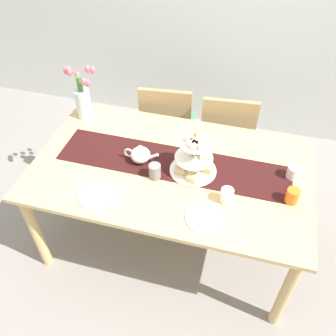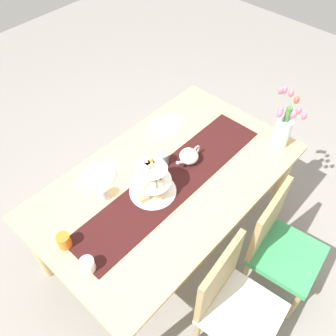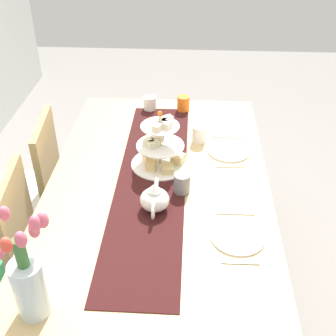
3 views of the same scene
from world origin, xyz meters
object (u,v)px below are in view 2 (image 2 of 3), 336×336
object	(u,v)px
teapot	(189,156)
fork_right	(115,164)
dinner_plate_left	(166,126)
mug_orange	(64,241)
fork_left	(179,117)
chair_right	(233,302)
dining_table	(168,187)
tiered_cake_stand	(152,182)
tulip_vase	(284,127)
dinner_plate_right	(98,176)
cream_jug	(88,265)
mug_grey	(163,159)
knife_right	(81,188)
knife_left	(152,136)
mug_white_text	(103,193)
chair_left	(279,244)

from	to	relation	value
teapot	fork_right	xyz separation A→B (m)	(0.36, -0.36, -0.06)
dinner_plate_left	mug_orange	bearing A→B (deg)	13.00
teapot	fork_right	size ratio (longest dim) A/B	1.59
teapot	fork_left	distance (m)	0.47
chair_right	teapot	bearing A→B (deg)	-122.34
chair_right	mug_orange	distance (m)	1.03
dining_table	tiered_cake_stand	distance (m)	0.24
tulip_vase	dinner_plate_right	bearing A→B (deg)	-34.13
cream_jug	teapot	bearing A→B (deg)	-173.50
cream_jug	fork_right	xyz separation A→B (m)	(-0.61, -0.47, -0.04)
fork_left	mug_grey	bearing A→B (deg)	29.05
chair_right	tiered_cake_stand	world-z (taller)	tiered_cake_stand
tulip_vase	mug_orange	xyz separation A→B (m)	(1.52, -0.46, -0.12)
knife_right	fork_left	bearing A→B (deg)	180.00
tiered_cake_stand	knife_left	xyz separation A→B (m)	(-0.36, -0.36, -0.09)
mug_orange	knife_right	bearing A→B (deg)	-140.63
fork_left	knife_right	distance (m)	0.95
dinner_plate_left	tulip_vase	bearing A→B (deg)	119.32
fork_left	knife_left	distance (m)	0.29
knife_left	dinner_plate_right	xyz separation A→B (m)	(0.51, 0.00, 0.00)
dinner_plate_left	mug_grey	world-z (taller)	mug_grey
mug_orange	cream_jug	bearing A→B (deg)	89.20
cream_jug	fork_left	distance (m)	1.35
dinner_plate_left	knife_left	world-z (taller)	dinner_plate_left
fork_right	chair_right	bearing A→B (deg)	83.71
dining_table	teapot	world-z (taller)	teapot
fork_right	dinner_plate_right	bearing A→B (deg)	0.00
knife_right	tiered_cake_stand	bearing A→B (deg)	129.74
fork_right	mug_white_text	bearing A→B (deg)	34.03
dinner_plate_left	mug_orange	size ratio (longest dim) A/B	2.42
cream_jug	fork_left	world-z (taller)	cream_jug
cream_jug	dinner_plate_right	world-z (taller)	cream_jug
tulip_vase	cream_jug	size ratio (longest dim) A/B	5.31
teapot	dinner_plate_left	world-z (taller)	teapot
tulip_vase	fork_left	bearing A→B (deg)	-70.17
dinner_plate_right	mug_white_text	xyz separation A→B (m)	(0.09, 0.16, 0.04)
dining_table	mug_grey	distance (m)	0.20
dinner_plate_left	mug_orange	world-z (taller)	mug_orange
dining_table	chair_right	world-z (taller)	chair_right
knife_left	mug_orange	bearing A→B (deg)	14.86
teapot	tulip_vase	size ratio (longest dim) A/B	0.53
chair_left	dining_table	bearing A→B (deg)	-72.61
dining_table	chair_right	size ratio (longest dim) A/B	1.97
tulip_vase	chair_left	bearing A→B (deg)	36.73
cream_jug	mug_orange	bearing A→B (deg)	-90.80
mug_white_text	fork_left	bearing A→B (deg)	-169.88
fork_left	dinner_plate_left	bearing A→B (deg)	0.00
cream_jug	tulip_vase	bearing A→B (deg)	170.54
mug_white_text	dining_table	bearing A→B (deg)	152.94
knife_left	knife_right	bearing A→B (deg)	0.00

